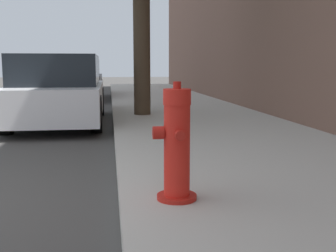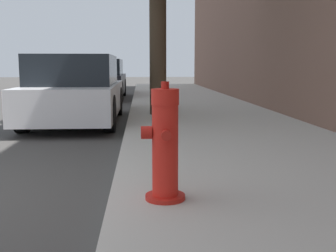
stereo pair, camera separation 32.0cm
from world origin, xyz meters
name	(u,v)px [view 2 (the right image)]	position (x,y,z in m)	size (l,w,h in m)	color
sidewalk_slab	(298,193)	(3.61, 0.00, 0.08)	(3.24, 40.00, 0.16)	#B7B2A8
fire_hydrant	(165,146)	(2.43, -0.33, 0.57)	(0.34, 0.34, 0.90)	red
parked_car_near	(76,91)	(0.93, 5.27, 0.67)	(1.72, 4.21, 1.38)	silver
parked_car_mid	(98,80)	(0.73, 11.70, 0.67)	(1.86, 4.23, 1.39)	black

